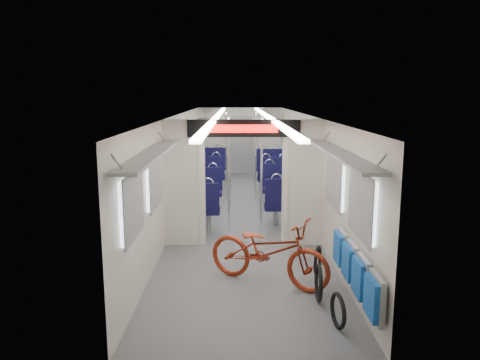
% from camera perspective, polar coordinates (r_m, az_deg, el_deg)
% --- Properties ---
extents(carriage, '(12.00, 12.02, 2.31)m').
position_cam_1_polar(carriage, '(10.19, 0.29, 3.38)').
color(carriage, '#515456').
rests_on(carriage, ground).
extents(bicycle, '(1.98, 1.51, 1.00)m').
position_cam_1_polar(bicycle, '(6.89, 3.48, -8.64)').
color(bicycle, maroon).
rests_on(bicycle, ground).
extents(flip_bench, '(0.12, 2.10, 0.51)m').
position_cam_1_polar(flip_bench, '(6.13, 13.86, -10.57)').
color(flip_bench, gray).
rests_on(flip_bench, carriage).
extents(bike_hoop_a, '(0.12, 0.44, 0.44)m').
position_cam_1_polar(bike_hoop_a, '(5.87, 11.85, -15.55)').
color(bike_hoop_a, black).
rests_on(bike_hoop_a, ground).
extents(bike_hoop_b, '(0.07, 0.52, 0.52)m').
position_cam_1_polar(bike_hoop_b, '(6.50, 9.54, -12.45)').
color(bike_hoop_b, black).
rests_on(bike_hoop_b, ground).
extents(bike_hoop_c, '(0.20, 0.45, 0.46)m').
position_cam_1_polar(bike_hoop_c, '(7.39, 9.45, -9.85)').
color(bike_hoop_c, black).
rests_on(bike_hoop_c, ground).
extents(seat_bay_near_left, '(0.93, 2.14, 1.12)m').
position_cam_1_polar(seat_bay_near_left, '(10.42, -4.87, -1.79)').
color(seat_bay_near_left, black).
rests_on(seat_bay_near_left, ground).
extents(seat_bay_near_right, '(0.95, 2.24, 1.15)m').
position_cam_1_polar(seat_bay_near_right, '(10.80, 5.22, -1.30)').
color(seat_bay_near_right, black).
rests_on(seat_bay_near_right, ground).
extents(seat_bay_far_left, '(0.95, 2.26, 1.16)m').
position_cam_1_polar(seat_bay_far_left, '(14.33, -3.68, 1.62)').
color(seat_bay_far_left, black).
rests_on(seat_bay_far_left, ground).
extents(seat_bay_far_right, '(0.94, 2.21, 1.14)m').
position_cam_1_polar(seat_bay_far_right, '(14.09, 3.88, 1.44)').
color(seat_bay_far_right, black).
rests_on(seat_bay_far_right, ground).
extents(stanchion_near_left, '(0.04, 0.04, 2.30)m').
position_cam_1_polar(stanchion_near_left, '(9.42, -1.33, 0.64)').
color(stanchion_near_left, silver).
rests_on(stanchion_near_left, ground).
extents(stanchion_near_right, '(0.04, 0.04, 2.30)m').
position_cam_1_polar(stanchion_near_right, '(9.24, 2.63, 0.44)').
color(stanchion_near_right, silver).
rests_on(stanchion_near_right, ground).
extents(stanchion_far_left, '(0.04, 0.04, 2.30)m').
position_cam_1_polar(stanchion_far_left, '(12.09, -1.65, 2.80)').
color(stanchion_far_left, silver).
rests_on(stanchion_far_left, ground).
extents(stanchion_far_right, '(0.04, 0.04, 2.30)m').
position_cam_1_polar(stanchion_far_right, '(12.36, 1.92, 2.97)').
color(stanchion_far_right, silver).
rests_on(stanchion_far_right, ground).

